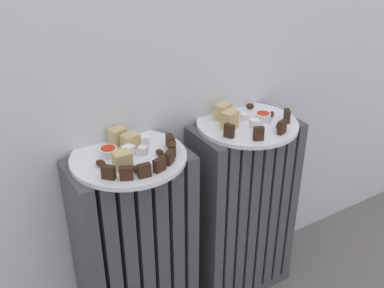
% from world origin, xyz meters
% --- Properties ---
extents(radiator_left, '(0.32, 0.17, 0.60)m').
position_xyz_m(radiator_left, '(-0.18, 0.28, 0.29)').
color(radiator_left, '#47474C').
rests_on(radiator_left, ground_plane).
extents(radiator_right, '(0.32, 0.17, 0.60)m').
position_xyz_m(radiator_right, '(0.18, 0.28, 0.29)').
color(radiator_right, '#47474C').
rests_on(radiator_right, ground_plane).
extents(plate_left, '(0.29, 0.29, 0.01)m').
position_xyz_m(plate_left, '(-0.18, 0.28, 0.60)').
color(plate_left, white).
rests_on(plate_left, radiator_left).
extents(plate_right, '(0.29, 0.29, 0.01)m').
position_xyz_m(plate_right, '(0.18, 0.28, 0.60)').
color(plate_right, white).
rests_on(plate_right, radiator_right).
extents(dark_cake_slice_left_0, '(0.03, 0.03, 0.03)m').
position_xyz_m(dark_cake_slice_left_0, '(-0.27, 0.21, 0.63)').
color(dark_cake_slice_left_0, '#382114').
rests_on(dark_cake_slice_left_0, plate_left).
extents(dark_cake_slice_left_1, '(0.03, 0.03, 0.03)m').
position_xyz_m(dark_cake_slice_left_1, '(-0.23, 0.18, 0.63)').
color(dark_cake_slice_left_1, '#382114').
rests_on(dark_cake_slice_left_1, plate_left).
extents(dark_cake_slice_left_2, '(0.03, 0.02, 0.03)m').
position_xyz_m(dark_cake_slice_left_2, '(-0.19, 0.17, 0.63)').
color(dark_cake_slice_left_2, '#382114').
rests_on(dark_cake_slice_left_2, plate_left).
extents(dark_cake_slice_left_3, '(0.03, 0.02, 0.03)m').
position_xyz_m(dark_cake_slice_left_3, '(-0.15, 0.17, 0.63)').
color(dark_cake_slice_left_3, '#382114').
rests_on(dark_cake_slice_left_3, plate_left).
extents(dark_cake_slice_left_4, '(0.03, 0.03, 0.03)m').
position_xyz_m(dark_cake_slice_left_4, '(-0.12, 0.19, 0.63)').
color(dark_cake_slice_left_4, '#382114').
rests_on(dark_cake_slice_left_4, plate_left).
extents(dark_cake_slice_left_5, '(0.03, 0.03, 0.03)m').
position_xyz_m(dark_cake_slice_left_5, '(-0.09, 0.22, 0.63)').
color(dark_cake_slice_left_5, '#382114').
rests_on(dark_cake_slice_left_5, plate_left).
extents(dark_cake_slice_left_6, '(0.02, 0.03, 0.03)m').
position_xyz_m(dark_cake_slice_left_6, '(-0.08, 0.26, 0.63)').
color(dark_cake_slice_left_6, '#382114').
rests_on(dark_cake_slice_left_6, plate_left).
extents(marble_cake_slice_left_0, '(0.05, 0.04, 0.04)m').
position_xyz_m(marble_cake_slice_left_0, '(-0.16, 0.31, 0.63)').
color(marble_cake_slice_left_0, tan).
rests_on(marble_cake_slice_left_0, plate_left).
extents(marble_cake_slice_left_1, '(0.04, 0.04, 0.04)m').
position_xyz_m(marble_cake_slice_left_1, '(-0.22, 0.23, 0.63)').
color(marble_cake_slice_left_1, tan).
rests_on(marble_cake_slice_left_1, plate_left).
extents(marble_cake_slice_left_2, '(0.04, 0.04, 0.04)m').
position_xyz_m(marble_cake_slice_left_2, '(-0.18, 0.35, 0.63)').
color(marble_cake_slice_left_2, tan).
rests_on(marble_cake_slice_left_2, plate_left).
extents(turkish_delight_left_0, '(0.03, 0.03, 0.03)m').
position_xyz_m(turkish_delight_left_0, '(-0.13, 0.31, 0.62)').
color(turkish_delight_left_0, white).
rests_on(turkish_delight_left_0, plate_left).
extents(turkish_delight_left_1, '(0.03, 0.03, 0.02)m').
position_xyz_m(turkish_delight_left_1, '(-0.15, 0.27, 0.62)').
color(turkish_delight_left_1, white).
rests_on(turkish_delight_left_1, plate_left).
extents(turkish_delight_left_2, '(0.03, 0.03, 0.03)m').
position_xyz_m(turkish_delight_left_2, '(-0.18, 0.28, 0.62)').
color(turkish_delight_left_2, white).
rests_on(turkish_delight_left_2, plate_left).
extents(turkish_delight_left_3, '(0.03, 0.03, 0.02)m').
position_xyz_m(turkish_delight_left_3, '(-0.21, 0.27, 0.62)').
color(turkish_delight_left_3, white).
rests_on(turkish_delight_left_3, plate_left).
extents(medjool_date_left_0, '(0.02, 0.03, 0.02)m').
position_xyz_m(medjool_date_left_0, '(-0.20, 0.20, 0.62)').
color(medjool_date_left_0, '#3D1E0F').
rests_on(medjool_date_left_0, plate_left).
extents(medjool_date_left_1, '(0.03, 0.03, 0.02)m').
position_xyz_m(medjool_date_left_1, '(-0.26, 0.27, 0.62)').
color(medjool_date_left_1, '#3D1E0F').
rests_on(medjool_date_left_1, plate_left).
extents(medjool_date_left_2, '(0.02, 0.03, 0.02)m').
position_xyz_m(medjool_date_left_2, '(-0.12, 0.24, 0.62)').
color(medjool_date_left_2, '#3D1E0F').
rests_on(medjool_date_left_2, plate_left).
extents(jam_bowl_left, '(0.04, 0.04, 0.02)m').
position_xyz_m(jam_bowl_left, '(-0.23, 0.30, 0.62)').
color(jam_bowl_left, white).
rests_on(jam_bowl_left, plate_left).
extents(dark_cake_slice_right_0, '(0.02, 0.03, 0.04)m').
position_xyz_m(dark_cake_slice_right_0, '(0.08, 0.23, 0.63)').
color(dark_cake_slice_right_0, '#382114').
rests_on(dark_cake_slice_right_0, plate_right).
extents(dark_cake_slice_right_1, '(0.03, 0.02, 0.04)m').
position_xyz_m(dark_cake_slice_right_1, '(0.14, 0.18, 0.63)').
color(dark_cake_slice_right_1, '#382114').
rests_on(dark_cake_slice_right_1, plate_right).
extents(dark_cake_slice_right_2, '(0.03, 0.02, 0.04)m').
position_xyz_m(dark_cake_slice_right_2, '(0.22, 0.17, 0.63)').
color(dark_cake_slice_right_2, '#382114').
rests_on(dark_cake_slice_right_2, plate_right).
extents(dark_cake_slice_right_3, '(0.03, 0.03, 0.04)m').
position_xyz_m(dark_cake_slice_right_3, '(0.28, 0.22, 0.63)').
color(dark_cake_slice_right_3, '#382114').
rests_on(dark_cake_slice_right_3, plate_right).
extents(marble_cake_slice_right_0, '(0.05, 0.04, 0.05)m').
position_xyz_m(marble_cake_slice_right_0, '(0.12, 0.27, 0.64)').
color(marble_cake_slice_right_0, tan).
rests_on(marble_cake_slice_right_0, plate_right).
extents(marble_cake_slice_right_1, '(0.05, 0.05, 0.05)m').
position_xyz_m(marble_cake_slice_right_1, '(0.14, 0.33, 0.63)').
color(marble_cake_slice_right_1, tan).
rests_on(marble_cake_slice_right_1, plate_right).
extents(turkish_delight_right_0, '(0.02, 0.02, 0.02)m').
position_xyz_m(turkish_delight_right_0, '(0.19, 0.30, 0.62)').
color(turkish_delight_right_0, white).
rests_on(turkish_delight_right_0, plate_right).
extents(turkish_delight_right_1, '(0.03, 0.03, 0.02)m').
position_xyz_m(turkish_delight_right_1, '(0.18, 0.24, 0.62)').
color(turkish_delight_right_1, white).
rests_on(turkish_delight_right_1, plate_right).
extents(medjool_date_right_0, '(0.01, 0.03, 0.02)m').
position_xyz_m(medjool_date_right_0, '(0.16, 0.21, 0.62)').
color(medjool_date_right_0, '#3D1E0F').
rests_on(medjool_date_right_0, plate_right).
extents(medjool_date_right_1, '(0.03, 0.03, 0.02)m').
position_xyz_m(medjool_date_right_1, '(0.23, 0.20, 0.62)').
color(medjool_date_right_1, '#3D1E0F').
rests_on(medjool_date_right_1, plate_right).
extents(medjool_date_right_2, '(0.03, 0.03, 0.02)m').
position_xyz_m(medjool_date_right_2, '(0.25, 0.35, 0.62)').
color(medjool_date_right_2, '#3D1E0F').
rests_on(medjool_date_right_2, plate_right).
extents(medjool_date_right_3, '(0.03, 0.03, 0.01)m').
position_xyz_m(medjool_date_right_3, '(0.27, 0.27, 0.62)').
color(medjool_date_right_3, '#3D1E0F').
rests_on(medjool_date_right_3, plate_right).
extents(jam_bowl_right, '(0.04, 0.04, 0.03)m').
position_xyz_m(jam_bowl_right, '(0.23, 0.26, 0.62)').
color(jam_bowl_right, white).
rests_on(jam_bowl_right, plate_right).
extents(fork, '(0.04, 0.10, 0.00)m').
position_xyz_m(fork, '(0.21, 0.29, 0.61)').
color(fork, silver).
rests_on(fork, plate_right).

